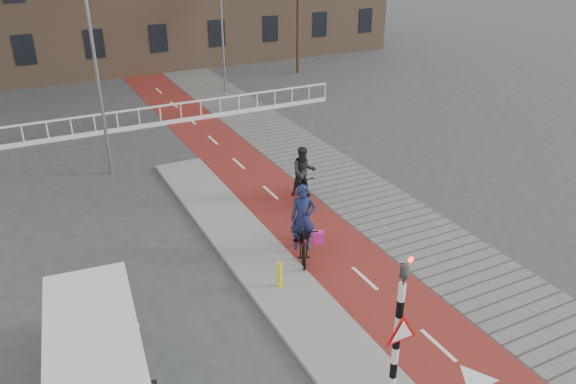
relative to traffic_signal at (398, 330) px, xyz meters
name	(u,v)px	position (x,y,z in m)	size (l,w,h in m)	color
ground	(359,339)	(0.60, 2.02, -1.99)	(120.00, 120.00, 0.00)	#38383A
bike_lane	(248,173)	(2.10, 12.02, -1.98)	(2.50, 60.00, 0.01)	maroon
sidewalk	(312,160)	(4.90, 12.02, -1.98)	(3.00, 60.00, 0.01)	slate
curb_island	(261,261)	(-0.10, 6.02, -1.93)	(1.80, 16.00, 0.12)	gray
traffic_signal	(398,330)	(0.00, 0.00, 0.00)	(0.80, 0.80, 3.68)	black
bollard	(280,275)	(-0.19, 4.60, -1.51)	(0.12, 0.12, 0.72)	yellow
cyclist_near	(303,233)	(1.15, 5.82, -1.24)	(1.58, 2.28, 2.22)	black
cyclist_far	(303,180)	(2.81, 8.87, -1.15)	(1.00, 1.94, 2.00)	black
van	(97,364)	(-5.03, 2.80, -1.02)	(2.13, 4.43, 1.84)	silver
railing	(48,136)	(-4.40, 19.02, -1.68)	(28.00, 0.10, 0.99)	silver
tree_right	(298,14)	(11.26, 25.33, 1.65)	(0.21, 0.21, 7.27)	#311D16
streetlight_near	(95,63)	(-2.64, 14.32, 2.26)	(0.12, 0.12, 8.51)	slate
streetlight_right	(222,23)	(5.43, 23.13, 1.83)	(0.12, 0.12, 7.63)	slate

